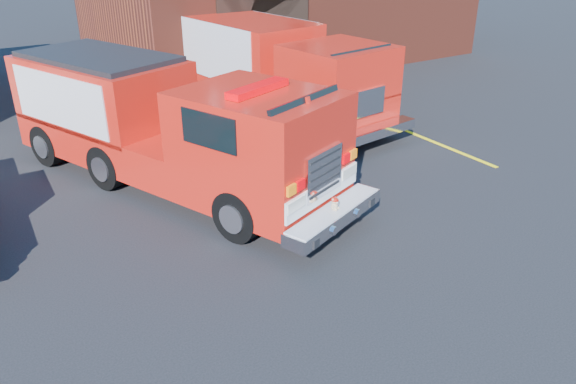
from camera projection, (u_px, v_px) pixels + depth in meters
ground at (255, 230)px, 10.91m from camera, size 100.00×100.00×0.00m
parking_stripe_near at (451, 149)px, 14.82m from camera, size 0.12×3.00×0.01m
parking_stripe_mid at (376, 119)px, 17.10m from camera, size 0.12×3.00×0.01m
parking_stripe_far at (319, 96)px, 19.38m from camera, size 0.12×3.00×0.01m
fire_engine at (165, 125)px, 12.28m from camera, size 5.40×9.07×2.71m
secondary_truck at (272, 66)px, 16.97m from camera, size 3.63×8.64×2.72m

